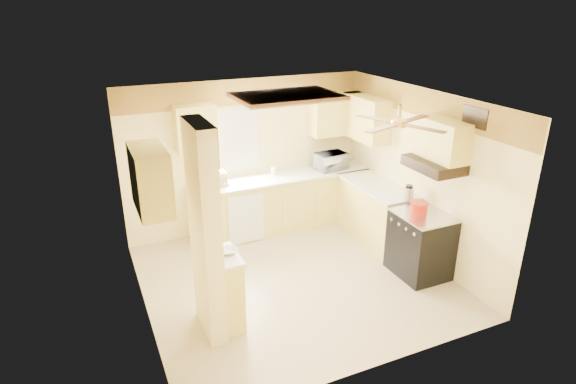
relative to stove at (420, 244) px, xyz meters
name	(u,v)px	position (x,y,z in m)	size (l,w,h in m)	color
floor	(295,280)	(-1.67, 0.55, -0.46)	(4.00, 4.00, 0.00)	tan
ceiling	(296,101)	(-1.67, 0.55, 2.04)	(4.00, 4.00, 0.00)	white
wall_back	(246,156)	(-1.67, 2.45, 0.79)	(4.00, 4.00, 0.00)	#FFE79B
wall_front	(379,266)	(-1.67, -1.35, 0.79)	(4.00, 4.00, 0.00)	#FFE79B
wall_left	(137,224)	(-3.67, 0.55, 0.79)	(3.80, 3.80, 0.00)	#FFE79B
wall_right	(420,175)	(0.33, 0.55, 0.79)	(3.80, 3.80, 0.00)	#FFE79B
wallpaper_border	(245,92)	(-1.67, 2.43, 1.84)	(4.00, 0.02, 0.40)	gold
partition_column	(205,234)	(-3.02, 0.00, 0.79)	(0.20, 0.70, 2.50)	#FFE79B
partition_ledge	(228,291)	(-2.80, 0.00, -0.01)	(0.25, 0.55, 0.90)	#EAD26B
ledge_top	(226,256)	(-2.80, 0.00, 0.46)	(0.28, 0.58, 0.04)	white
lower_cabinets_back	(282,203)	(-1.17, 2.15, -0.01)	(3.00, 0.60, 0.90)	#EAD26B
lower_cabinets_right	(376,213)	(0.03, 1.15, -0.01)	(0.60, 1.40, 0.90)	#EAD26B
countertop_back	(282,177)	(-1.17, 2.14, 0.46)	(3.04, 0.64, 0.04)	white
countertop_right	(377,186)	(0.02, 1.15, 0.46)	(0.64, 1.44, 0.04)	white
dishwasher_panel	(246,219)	(-1.92, 1.84, -0.03)	(0.58, 0.02, 0.80)	white
window	(231,140)	(-1.92, 2.44, 1.09)	(0.92, 0.02, 1.02)	white
upper_cab_back_left	(195,128)	(-2.52, 2.27, 1.39)	(0.60, 0.35, 0.70)	#EAD26B
upper_cab_back_right	(336,114)	(-0.12, 2.27, 1.39)	(0.90, 0.35, 0.70)	#EAD26B
upper_cab_right	(365,118)	(0.16, 1.80, 1.39)	(0.35, 1.00, 0.70)	#EAD26B
upper_cab_left_wall	(151,180)	(-3.49, 0.30, 1.39)	(0.35, 0.75, 0.70)	#EAD26B
upper_cab_over_stove	(442,140)	(0.16, 0.00, 1.49)	(0.35, 0.76, 0.52)	#EAD26B
stove	(420,244)	(0.00, 0.00, 0.00)	(0.68, 0.77, 0.92)	black
range_hood	(434,165)	(0.07, 0.00, 1.16)	(0.50, 0.76, 0.14)	black
poster_menu	(212,181)	(-2.91, 0.00, 1.39)	(0.02, 0.42, 0.57)	black
poster_nashville	(215,236)	(-2.91, 0.00, 0.74)	(0.02, 0.42, 0.57)	black
ceiling_light_panel	(287,97)	(-1.57, 1.05, 2.00)	(1.35, 0.95, 0.06)	brown
ceiling_fan	(399,123)	(-0.67, -0.15, 1.83)	(1.15, 1.15, 0.26)	gold
vent_grate	(475,117)	(0.31, -0.35, 1.84)	(0.02, 0.40, 0.25)	black
microwave	(331,161)	(-0.28, 2.11, 0.62)	(0.51, 0.35, 0.28)	white
bowl	(229,251)	(-2.76, 0.02, 0.50)	(0.20, 0.20, 0.05)	white
dutch_oven	(419,208)	(-0.05, 0.05, 0.54)	(0.25, 0.25, 0.17)	red
kettle	(409,193)	(0.08, 0.46, 0.58)	(0.15, 0.15, 0.23)	silver
dish_rack	(215,181)	(-2.30, 2.17, 0.56)	(0.38, 0.29, 0.21)	tan
utensil_crock	(274,171)	(-1.27, 2.25, 0.55)	(0.10, 0.10, 0.20)	white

